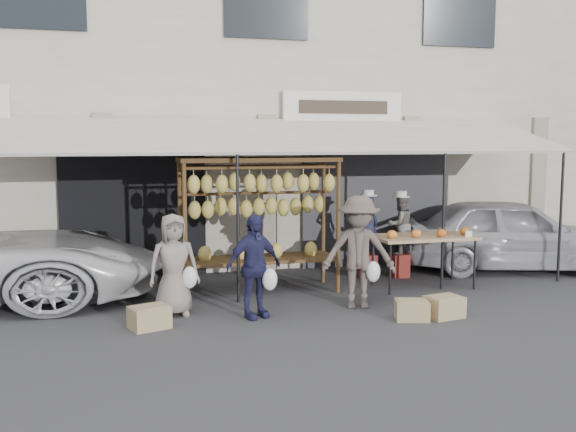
% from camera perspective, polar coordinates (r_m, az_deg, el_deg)
% --- Properties ---
extents(ground_plane, '(90.00, 90.00, 0.00)m').
position_cam_1_polar(ground_plane, '(9.28, 3.06, -8.96)').
color(ground_plane, '#2D2D30').
extents(shophouse, '(24.00, 6.15, 7.30)m').
position_cam_1_polar(shophouse, '(15.29, -4.51, 10.98)').
color(shophouse, beige).
rests_on(shophouse, ground_plane).
extents(awning, '(10.00, 2.35, 2.92)m').
position_cam_1_polar(awning, '(11.13, -0.45, 7.06)').
color(awning, beige).
rests_on(awning, ground_plane).
extents(banana_rack, '(2.60, 0.90, 2.24)m').
position_cam_1_polar(banana_rack, '(10.48, -2.56, 1.60)').
color(banana_rack, '#4D341A').
rests_on(banana_rack, ground_plane).
extents(produce_table, '(1.70, 0.90, 1.04)m').
position_cam_1_polar(produce_table, '(11.14, 12.02, -1.91)').
color(produce_table, tan).
rests_on(produce_table, ground_plane).
extents(vendor_left, '(0.43, 0.31, 1.12)m').
position_cam_1_polar(vendor_left, '(11.76, 7.07, -0.73)').
color(vendor_left, '#1F223E').
rests_on(vendor_left, stool_left).
extents(vendor_right, '(0.60, 0.50, 1.09)m').
position_cam_1_polar(vendor_right, '(11.94, 9.93, -0.76)').
color(vendor_right, slate).
rests_on(vendor_right, stool_right).
extents(customer_left, '(0.77, 0.55, 1.47)m').
position_cam_1_polar(customer_left, '(9.36, -10.13, -4.29)').
color(customer_left, gray).
rests_on(customer_left, ground_plane).
extents(customer_mid, '(0.94, 0.63, 1.48)m').
position_cam_1_polar(customer_mid, '(9.09, -3.06, -4.48)').
color(customer_mid, '#23244A').
rests_on(customer_mid, ground_plane).
extents(customer_right, '(1.23, 0.92, 1.70)m').
position_cam_1_polar(customer_right, '(9.66, 6.30, -3.21)').
color(customer_right, brown).
rests_on(customer_right, ground_plane).
extents(stool_left, '(0.32, 0.32, 0.43)m').
position_cam_1_polar(stool_left, '(11.89, 7.01, -4.44)').
color(stool_left, maroon).
rests_on(stool_left, ground_plane).
extents(stool_right, '(0.31, 0.31, 0.43)m').
position_cam_1_polar(stool_right, '(12.06, 9.86, -4.34)').
color(stool_right, maroon).
rests_on(stool_right, ground_plane).
extents(crate_near_a, '(0.54, 0.46, 0.27)m').
position_cam_1_polar(crate_near_a, '(9.27, 10.96, -8.22)').
color(crate_near_a, tan).
rests_on(crate_near_a, ground_plane).
extents(crate_near_b, '(0.56, 0.47, 0.30)m').
position_cam_1_polar(crate_near_b, '(9.49, 13.70, -7.86)').
color(crate_near_b, tan).
rests_on(crate_near_b, ground_plane).
extents(crate_far, '(0.60, 0.53, 0.30)m').
position_cam_1_polar(crate_far, '(8.90, -12.22, -8.80)').
color(crate_far, tan).
rests_on(crate_far, ground_plane).
extents(sedan, '(4.51, 2.82, 1.43)m').
position_cam_1_polar(sedan, '(13.11, 19.17, -1.50)').
color(sedan, '#B2B1B7').
rests_on(sedan, ground_plane).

